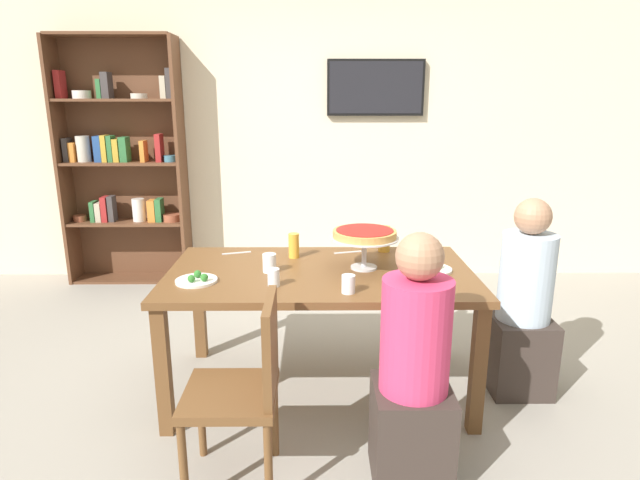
# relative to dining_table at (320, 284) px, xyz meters

# --- Properties ---
(ground_plane) EXTENTS (12.00, 12.00, 0.00)m
(ground_plane) POSITION_rel_dining_table_xyz_m (0.00, 0.00, -0.66)
(ground_plane) COLOR gray
(rear_partition) EXTENTS (8.00, 0.12, 2.80)m
(rear_partition) POSITION_rel_dining_table_xyz_m (0.00, 2.20, 0.74)
(rear_partition) COLOR beige
(rear_partition) RESTS_ON ground_plane
(dining_table) EXTENTS (1.70, 0.97, 0.74)m
(dining_table) POSITION_rel_dining_table_xyz_m (0.00, 0.00, 0.00)
(dining_table) COLOR brown
(dining_table) RESTS_ON ground_plane
(bookshelf) EXTENTS (1.10, 0.30, 2.21)m
(bookshelf) POSITION_rel_dining_table_xyz_m (-1.78, 2.02, 0.46)
(bookshelf) COLOR brown
(bookshelf) RESTS_ON ground_plane
(television) EXTENTS (0.87, 0.05, 0.49)m
(television) POSITION_rel_dining_table_xyz_m (0.52, 2.11, 1.11)
(television) COLOR black
(diner_near_right) EXTENTS (0.34, 0.34, 1.15)m
(diner_near_right) POSITION_rel_dining_table_xyz_m (0.40, -0.76, -0.16)
(diner_near_right) COLOR #382D28
(diner_near_right) RESTS_ON ground_plane
(diner_head_east) EXTENTS (0.34, 0.34, 1.15)m
(diner_head_east) POSITION_rel_dining_table_xyz_m (1.16, -0.01, -0.16)
(diner_head_east) COLOR #382D28
(diner_head_east) RESTS_ON ground_plane
(chair_near_left) EXTENTS (0.40, 0.40, 0.87)m
(chair_near_left) POSITION_rel_dining_table_xyz_m (-0.33, -0.78, -0.17)
(chair_near_left) COLOR brown
(chair_near_left) RESTS_ON ground_plane
(deep_dish_pizza_stand) EXTENTS (0.39, 0.39, 0.23)m
(deep_dish_pizza_stand) POSITION_rel_dining_table_xyz_m (0.25, 0.04, 0.27)
(deep_dish_pizza_stand) COLOR silver
(deep_dish_pizza_stand) RESTS_ON dining_table
(salad_plate_near_diner) EXTENTS (0.22, 0.22, 0.05)m
(salad_plate_near_diner) POSITION_rel_dining_table_xyz_m (-0.65, -0.19, 0.10)
(salad_plate_near_diner) COLOR white
(salad_plate_near_diner) RESTS_ON dining_table
(salad_plate_far_diner) EXTENTS (0.22, 0.22, 0.07)m
(salad_plate_far_diner) POSITION_rel_dining_table_xyz_m (0.63, -0.01, 0.10)
(salad_plate_far_diner) COLOR white
(salad_plate_far_diner) RESTS_ON dining_table
(beer_glass_amber_tall) EXTENTS (0.07, 0.07, 0.16)m
(beer_glass_amber_tall) POSITION_rel_dining_table_xyz_m (0.41, 0.38, 0.16)
(beer_glass_amber_tall) COLOR gold
(beer_glass_amber_tall) RESTS_ON dining_table
(beer_glass_amber_short) EXTENTS (0.06, 0.06, 0.15)m
(beer_glass_amber_short) POSITION_rel_dining_table_xyz_m (-0.16, 0.25, 0.16)
(beer_glass_amber_short) COLOR gold
(beer_glass_amber_short) RESTS_ON dining_table
(water_glass_clear_near) EXTENTS (0.07, 0.07, 0.09)m
(water_glass_clear_near) POSITION_rel_dining_table_xyz_m (0.14, -0.35, 0.13)
(water_glass_clear_near) COLOR white
(water_glass_clear_near) RESTS_ON dining_table
(water_glass_clear_far) EXTENTS (0.06, 0.06, 0.09)m
(water_glass_clear_far) POSITION_rel_dining_table_xyz_m (-0.24, -0.25, 0.13)
(water_glass_clear_far) COLOR white
(water_glass_clear_far) RESTS_ON dining_table
(water_glass_clear_spare) EXTENTS (0.08, 0.08, 0.10)m
(water_glass_clear_spare) POSITION_rel_dining_table_xyz_m (-0.28, -0.02, 0.14)
(water_glass_clear_spare) COLOR white
(water_glass_clear_spare) RESTS_ON dining_table
(cutlery_fork_near) EXTENTS (0.18, 0.03, 0.00)m
(cutlery_fork_near) POSITION_rel_dining_table_xyz_m (0.50, -0.34, 0.09)
(cutlery_fork_near) COLOR silver
(cutlery_fork_near) RESTS_ON dining_table
(cutlery_knife_near) EXTENTS (0.18, 0.06, 0.00)m
(cutlery_knife_near) POSITION_rel_dining_table_xyz_m (0.18, 0.35, 0.09)
(cutlery_knife_near) COLOR silver
(cutlery_knife_near) RESTS_ON dining_table
(cutlery_fork_far) EXTENTS (0.18, 0.05, 0.00)m
(cutlery_fork_far) POSITION_rel_dining_table_xyz_m (0.60, 0.35, 0.09)
(cutlery_fork_far) COLOR silver
(cutlery_fork_far) RESTS_ON dining_table
(cutlery_knife_far) EXTENTS (0.18, 0.07, 0.00)m
(cutlery_knife_far) POSITION_rel_dining_table_xyz_m (-0.52, 0.34, 0.09)
(cutlery_knife_far) COLOR silver
(cutlery_knife_far) RESTS_ON dining_table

